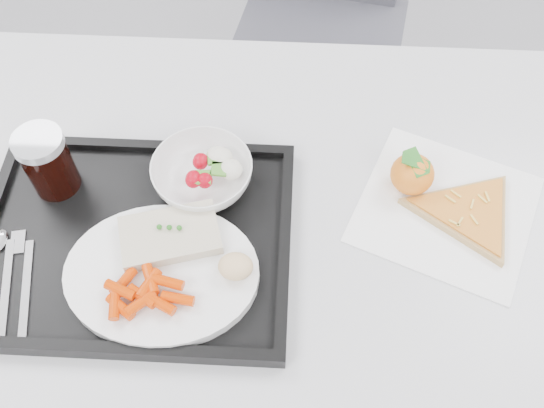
{
  "coord_description": "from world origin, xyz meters",
  "views": [
    {
      "loc": [
        0.03,
        -0.17,
        1.53
      ],
      "look_at": [
        0.01,
        0.33,
        0.77
      ],
      "focal_mm": 40.0,
      "sensor_mm": 36.0,
      "label": 1
    }
  ],
  "objects_px": {
    "dinner_plate": "(162,273)",
    "table": "(266,247)",
    "tray": "(136,241)",
    "pizza_slice": "(468,213)",
    "salad_bowl": "(203,174)",
    "cola_glass": "(47,161)",
    "tangerine": "(412,174)"
  },
  "relations": [
    {
      "from": "dinner_plate",
      "to": "table",
      "type": "bearing_deg",
      "value": 35.89
    },
    {
      "from": "dinner_plate",
      "to": "pizza_slice",
      "type": "height_order",
      "value": "dinner_plate"
    },
    {
      "from": "tangerine",
      "to": "pizza_slice",
      "type": "xyz_separation_m",
      "value": [
        0.08,
        -0.05,
        -0.02
      ]
    },
    {
      "from": "table",
      "to": "tray",
      "type": "distance_m",
      "value": 0.21
    },
    {
      "from": "table",
      "to": "dinner_plate",
      "type": "xyz_separation_m",
      "value": [
        -0.14,
        -0.1,
        0.09
      ]
    },
    {
      "from": "table",
      "to": "dinner_plate",
      "type": "bearing_deg",
      "value": -144.11
    },
    {
      "from": "dinner_plate",
      "to": "tangerine",
      "type": "height_order",
      "value": "tangerine"
    },
    {
      "from": "pizza_slice",
      "to": "tangerine",
      "type": "bearing_deg",
      "value": 149.57
    },
    {
      "from": "table",
      "to": "salad_bowl",
      "type": "xyz_separation_m",
      "value": [
        -0.1,
        0.06,
        0.11
      ]
    },
    {
      "from": "table",
      "to": "salad_bowl",
      "type": "bearing_deg",
      "value": 147.96
    },
    {
      "from": "tray",
      "to": "cola_glass",
      "type": "height_order",
      "value": "cola_glass"
    },
    {
      "from": "tray",
      "to": "tangerine",
      "type": "distance_m",
      "value": 0.42
    },
    {
      "from": "dinner_plate",
      "to": "tangerine",
      "type": "distance_m",
      "value": 0.4
    },
    {
      "from": "salad_bowl",
      "to": "dinner_plate",
      "type": "bearing_deg",
      "value": -103.78
    },
    {
      "from": "tray",
      "to": "dinner_plate",
      "type": "relative_size",
      "value": 1.67
    },
    {
      "from": "dinner_plate",
      "to": "tangerine",
      "type": "xyz_separation_m",
      "value": [
        0.36,
        0.18,
        0.01
      ]
    },
    {
      "from": "table",
      "to": "pizza_slice",
      "type": "height_order",
      "value": "pizza_slice"
    },
    {
      "from": "cola_glass",
      "to": "pizza_slice",
      "type": "distance_m",
      "value": 0.63
    },
    {
      "from": "salad_bowl",
      "to": "pizza_slice",
      "type": "distance_m",
      "value": 0.4
    },
    {
      "from": "salad_bowl",
      "to": "tangerine",
      "type": "xyz_separation_m",
      "value": [
        0.32,
        0.02,
        -0.0
      ]
    },
    {
      "from": "dinner_plate",
      "to": "cola_glass",
      "type": "bearing_deg",
      "value": 140.96
    },
    {
      "from": "salad_bowl",
      "to": "pizza_slice",
      "type": "bearing_deg",
      "value": -4.4
    },
    {
      "from": "salad_bowl",
      "to": "pizza_slice",
      "type": "xyz_separation_m",
      "value": [
        0.4,
        -0.03,
        -0.03
      ]
    },
    {
      "from": "tray",
      "to": "salad_bowl",
      "type": "bearing_deg",
      "value": 49.29
    },
    {
      "from": "salad_bowl",
      "to": "tangerine",
      "type": "distance_m",
      "value": 0.32
    },
    {
      "from": "cola_glass",
      "to": "tangerine",
      "type": "xyz_separation_m",
      "value": [
        0.54,
        0.03,
        -0.04
      ]
    },
    {
      "from": "dinner_plate",
      "to": "pizza_slice",
      "type": "distance_m",
      "value": 0.46
    },
    {
      "from": "tray",
      "to": "pizza_slice",
      "type": "xyz_separation_m",
      "value": [
        0.49,
        0.07,
        0.0
      ]
    },
    {
      "from": "table",
      "to": "cola_glass",
      "type": "relative_size",
      "value": 11.11
    },
    {
      "from": "salad_bowl",
      "to": "cola_glass",
      "type": "distance_m",
      "value": 0.23
    },
    {
      "from": "cola_glass",
      "to": "pizza_slice",
      "type": "height_order",
      "value": "cola_glass"
    },
    {
      "from": "table",
      "to": "pizza_slice",
      "type": "xyz_separation_m",
      "value": [
        0.3,
        0.03,
        0.08
      ]
    }
  ]
}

